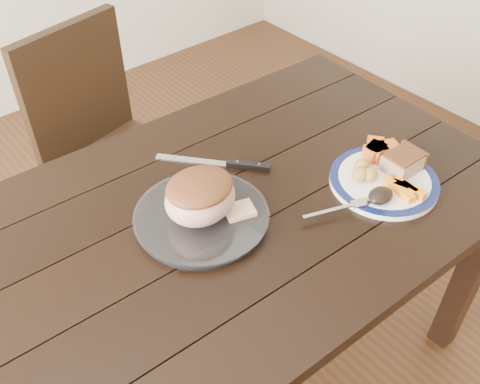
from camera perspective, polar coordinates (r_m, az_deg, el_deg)
ground at (r=1.92m, az=-2.34°, el=-18.84°), size 4.00×4.00×0.00m
dining_table at (r=1.38m, az=-3.09°, el=-5.41°), size 1.64×0.97×0.75m
chair_far at (r=1.99m, az=-14.09°, el=5.27°), size 0.50×0.51×0.93m
dinner_plate at (r=1.45m, az=15.07°, el=1.11°), size 0.28×0.28×0.02m
plate_rim at (r=1.45m, az=15.13°, el=1.37°), size 0.28×0.28×0.02m
serving_platter at (r=1.30m, az=-4.12°, el=-2.77°), size 0.32×0.32×0.02m
pork_slice at (r=1.47m, az=16.98°, el=3.04°), size 0.10×0.08×0.04m
roasted_potatoes at (r=1.42m, az=13.08°, el=2.15°), size 0.08×0.08×0.04m
carrot_batons at (r=1.41m, az=17.12°, el=0.35°), size 0.06×0.11×0.02m
pumpkin_wedges at (r=1.50m, az=14.53°, el=4.34°), size 0.10×0.10×0.04m
dark_mushroom at (r=1.36m, az=14.77°, el=-0.36°), size 0.07×0.05×0.03m
fork at (r=1.33m, az=10.74°, el=-1.71°), size 0.17×0.08×0.00m
roast_joint at (r=1.26m, az=-4.27°, el=-0.65°), size 0.18×0.15×0.11m
cut_slice at (r=1.29m, az=-0.04°, el=-2.05°), size 0.08×0.08×0.02m
carving_knife at (r=1.46m, az=-0.65°, el=3.02°), size 0.22×0.26×0.01m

